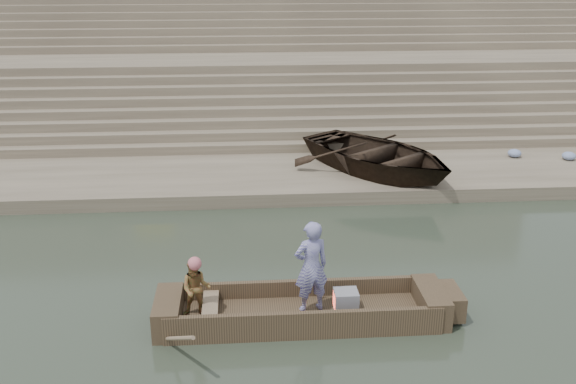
{
  "coord_description": "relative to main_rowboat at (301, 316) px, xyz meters",
  "views": [
    {
      "loc": [
        -0.84,
        -10.94,
        6.71
      ],
      "look_at": [
        0.23,
        3.47,
        1.4
      ],
      "focal_mm": 40.33,
      "sensor_mm": 36.0,
      "label": 1
    }
  ],
  "objects": [
    {
      "name": "cloth_bundles",
      "position": [
        2.93,
        8.29,
        0.42
      ],
      "size": [
        18.74,
        2.13,
        0.26
      ],
      "color": "#3F5999",
      "rests_on": "lower_landing"
    },
    {
      "name": "rowing_man",
      "position": [
        -2.0,
        -0.01,
        0.69
      ],
      "size": [
        0.59,
        0.47,
        1.16
      ],
      "primitive_type": "imported",
      "rotation": [
        0.0,
        0.0,
        -0.05
      ],
      "color": "#277326",
      "rests_on": "main_rowboat"
    },
    {
      "name": "beached_rowboat",
      "position": [
        3.1,
        7.82,
        0.84
      ],
      "size": [
        6.25,
        6.57,
        1.11
      ],
      "primitive_type": "imported",
      "rotation": [
        0.0,
        0.0,
        0.64
      ],
      "color": "#2D2116",
      "rests_on": "lower_landing"
    },
    {
      "name": "standing_man",
      "position": [
        0.19,
        0.04,
        1.04
      ],
      "size": [
        0.77,
        0.61,
        1.86
      ],
      "primitive_type": "imported",
      "rotation": [
        0.0,
        0.0,
        3.41
      ],
      "color": "navy",
      "rests_on": "main_rowboat"
    },
    {
      "name": "television",
      "position": [
        0.85,
        0.0,
        0.31
      ],
      "size": [
        0.46,
        0.42,
        0.4
      ],
      "color": "gray",
      "rests_on": "main_rowboat"
    },
    {
      "name": "ground",
      "position": [
        -0.23,
        0.03,
        -0.11
      ],
      "size": [
        120.0,
        120.0,
        0.0
      ],
      "primitive_type": "plane",
      "color": "#262E23",
      "rests_on": "ground"
    },
    {
      "name": "upper_landing",
      "position": [
        -0.23,
        22.53,
        2.49
      ],
      "size": [
        32.0,
        3.0,
        5.2
      ],
      "primitive_type": "cube",
      "color": "gray",
      "rests_on": "ground"
    },
    {
      "name": "lower_landing",
      "position": [
        -0.23,
        8.03,
        0.09
      ],
      "size": [
        32.0,
        4.0,
        0.4
      ],
      "primitive_type": "cube",
      "color": "gray",
      "rests_on": "ground"
    },
    {
      "name": "ghat_steps",
      "position": [
        -0.23,
        17.22,
        1.69
      ],
      "size": [
        32.0,
        11.0,
        5.2
      ],
      "color": "gray",
      "rests_on": "ground"
    },
    {
      "name": "mid_landing",
      "position": [
        -0.23,
        15.53,
        1.29
      ],
      "size": [
        32.0,
        3.0,
        2.8
      ],
      "primitive_type": "cube",
      "color": "gray",
      "rests_on": "ground"
    },
    {
      "name": "rowboat_trim",
      "position": [
        0.21,
        -0.01,
        0.2
      ],
      "size": [
        6.04,
        2.63,
        1.83
      ],
      "color": "brown",
      "rests_on": "ground"
    },
    {
      "name": "main_rowboat",
      "position": [
        0.0,
        0.0,
        0.0
      ],
      "size": [
        5.0,
        1.3,
        0.22
      ],
      "primitive_type": "cube",
      "color": "brown",
      "rests_on": "ground"
    }
  ]
}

